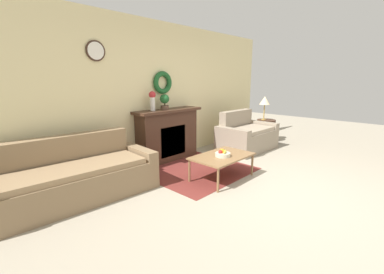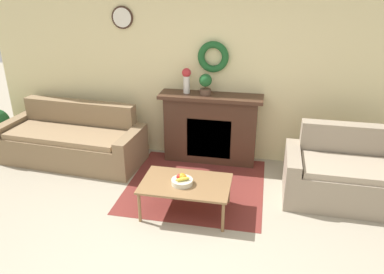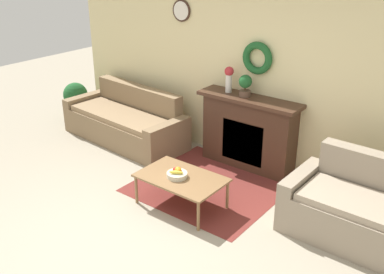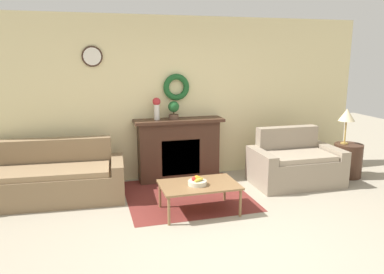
{
  "view_description": "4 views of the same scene",
  "coord_description": "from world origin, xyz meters",
  "px_view_note": "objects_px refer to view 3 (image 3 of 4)",
  "views": [
    {
      "loc": [
        -3.32,
        -1.37,
        1.62
      ],
      "look_at": [
        -0.28,
        1.51,
        0.67
      ],
      "focal_mm": 24.0,
      "sensor_mm": 36.0,
      "label": 1
    },
    {
      "loc": [
        0.76,
        -2.63,
        2.61
      ],
      "look_at": [
        -0.02,
        1.26,
        0.88
      ],
      "focal_mm": 35.0,
      "sensor_mm": 36.0,
      "label": 2
    },
    {
      "loc": [
        2.94,
        -2.61,
        2.97
      ],
      "look_at": [
        -0.05,
        1.25,
        0.84
      ],
      "focal_mm": 42.0,
      "sensor_mm": 36.0,
      "label": 3
    },
    {
      "loc": [
        -1.43,
        -3.47,
        2.07
      ],
      "look_at": [
        -0.0,
        1.57,
        0.92
      ],
      "focal_mm": 35.0,
      "sensor_mm": 36.0,
      "label": 4
    }
  ],
  "objects_px": {
    "couch_left": "(126,122)",
    "loveseat_right": "(354,210)",
    "fireplace": "(248,132)",
    "coffee_table": "(181,179)",
    "vase_on_mantel_left": "(229,77)",
    "potted_plant_floor_by_couch": "(76,98)",
    "fruit_bowl": "(177,174)",
    "potted_plant_on_mantel": "(245,84)"
  },
  "relations": [
    {
      "from": "couch_left",
      "to": "loveseat_right",
      "type": "bearing_deg",
      "value": -0.91
    },
    {
      "from": "fireplace",
      "to": "coffee_table",
      "type": "bearing_deg",
      "value": -92.8
    },
    {
      "from": "vase_on_mantel_left",
      "to": "potted_plant_floor_by_couch",
      "type": "bearing_deg",
      "value": -173.21
    },
    {
      "from": "fruit_bowl",
      "to": "vase_on_mantel_left",
      "type": "relative_size",
      "value": 0.69
    },
    {
      "from": "fireplace",
      "to": "potted_plant_floor_by_couch",
      "type": "distance_m",
      "value": 3.36
    },
    {
      "from": "loveseat_right",
      "to": "coffee_table",
      "type": "xyz_separation_m",
      "value": [
        -1.85,
        -0.69,
        0.05
      ]
    },
    {
      "from": "fireplace",
      "to": "vase_on_mantel_left",
      "type": "xyz_separation_m",
      "value": [
        -0.36,
        0.01,
        0.73
      ]
    },
    {
      "from": "fireplace",
      "to": "fruit_bowl",
      "type": "bearing_deg",
      "value": -94.13
    },
    {
      "from": "fireplace",
      "to": "potted_plant_on_mantel",
      "type": "bearing_deg",
      "value": -170.02
    },
    {
      "from": "coffee_table",
      "to": "couch_left",
      "type": "bearing_deg",
      "value": 152.7
    },
    {
      "from": "loveseat_right",
      "to": "potted_plant_floor_by_couch",
      "type": "xyz_separation_m",
      "value": [
        -5.12,
        0.38,
        0.12
      ]
    },
    {
      "from": "vase_on_mantel_left",
      "to": "coffee_table",
      "type": "bearing_deg",
      "value": -78.44
    },
    {
      "from": "fireplace",
      "to": "fruit_bowl",
      "type": "xyz_separation_m",
      "value": [
        -0.1,
        -1.45,
        -0.08
      ]
    },
    {
      "from": "fireplace",
      "to": "loveseat_right",
      "type": "relative_size",
      "value": 1.05
    },
    {
      "from": "couch_left",
      "to": "loveseat_right",
      "type": "xyz_separation_m",
      "value": [
        3.82,
        -0.33,
        0.02
      ]
    },
    {
      "from": "couch_left",
      "to": "potted_plant_floor_by_couch",
      "type": "distance_m",
      "value": 1.31
    },
    {
      "from": "fireplace",
      "to": "loveseat_right",
      "type": "distance_m",
      "value": 1.93
    },
    {
      "from": "fireplace",
      "to": "vase_on_mantel_left",
      "type": "distance_m",
      "value": 0.81
    },
    {
      "from": "fireplace",
      "to": "potted_plant_floor_by_couch",
      "type": "height_order",
      "value": "fireplace"
    },
    {
      "from": "fireplace",
      "to": "potted_plant_on_mantel",
      "type": "relative_size",
      "value": 4.97
    },
    {
      "from": "vase_on_mantel_left",
      "to": "fireplace",
      "type": "bearing_deg",
      "value": -0.88
    },
    {
      "from": "couch_left",
      "to": "potted_plant_floor_by_couch",
      "type": "relative_size",
      "value": 3.12
    },
    {
      "from": "vase_on_mantel_left",
      "to": "potted_plant_floor_by_couch",
      "type": "distance_m",
      "value": 3.11
    },
    {
      "from": "coffee_table",
      "to": "vase_on_mantel_left",
      "type": "relative_size",
      "value": 2.85
    },
    {
      "from": "fireplace",
      "to": "loveseat_right",
      "type": "bearing_deg",
      "value": -22.35
    },
    {
      "from": "coffee_table",
      "to": "potted_plant_on_mantel",
      "type": "relative_size",
      "value": 3.46
    },
    {
      "from": "couch_left",
      "to": "fruit_bowl",
      "type": "distance_m",
      "value": 2.21
    },
    {
      "from": "potted_plant_on_mantel",
      "to": "potted_plant_floor_by_couch",
      "type": "relative_size",
      "value": 0.42
    },
    {
      "from": "loveseat_right",
      "to": "vase_on_mantel_left",
      "type": "distance_m",
      "value": 2.45
    },
    {
      "from": "couch_left",
      "to": "coffee_table",
      "type": "xyz_separation_m",
      "value": [
        1.98,
        -1.02,
        0.07
      ]
    },
    {
      "from": "couch_left",
      "to": "vase_on_mantel_left",
      "type": "relative_size",
      "value": 6.09
    },
    {
      "from": "loveseat_right",
      "to": "vase_on_mantel_left",
      "type": "xyz_separation_m",
      "value": [
        -2.14,
        0.74,
        0.94
      ]
    },
    {
      "from": "coffee_table",
      "to": "fruit_bowl",
      "type": "bearing_deg",
      "value": -136.98
    },
    {
      "from": "fruit_bowl",
      "to": "potted_plant_floor_by_couch",
      "type": "xyz_separation_m",
      "value": [
        -3.24,
        1.1,
        -0.01
      ]
    },
    {
      "from": "couch_left",
      "to": "coffee_table",
      "type": "relative_size",
      "value": 2.13
    },
    {
      "from": "loveseat_right",
      "to": "potted_plant_on_mantel",
      "type": "xyz_separation_m",
      "value": [
        -1.86,
        0.72,
        0.89
      ]
    },
    {
      "from": "loveseat_right",
      "to": "potted_plant_floor_by_couch",
      "type": "bearing_deg",
      "value": 176.67
    },
    {
      "from": "loveseat_right",
      "to": "fruit_bowl",
      "type": "height_order",
      "value": "loveseat_right"
    },
    {
      "from": "couch_left",
      "to": "loveseat_right",
      "type": "height_order",
      "value": "loveseat_right"
    },
    {
      "from": "fireplace",
      "to": "couch_left",
      "type": "relative_size",
      "value": 0.67
    },
    {
      "from": "fruit_bowl",
      "to": "potted_plant_floor_by_couch",
      "type": "height_order",
      "value": "potted_plant_floor_by_couch"
    },
    {
      "from": "fruit_bowl",
      "to": "potted_plant_on_mantel",
      "type": "distance_m",
      "value": 1.62
    }
  ]
}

